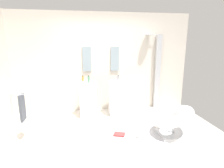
% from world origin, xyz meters
% --- Properties ---
extents(ground_plane, '(4.80, 3.60, 0.04)m').
position_xyz_m(ground_plane, '(0.00, 0.00, -0.02)').
color(ground_plane, silver).
extents(rear_partition, '(4.80, 0.10, 2.60)m').
position_xyz_m(rear_partition, '(0.00, 1.65, 1.30)').
color(rear_partition, beige).
rests_on(rear_partition, ground_plane).
extents(pedestal_sink_left, '(0.44, 0.44, 0.99)m').
position_xyz_m(pedestal_sink_left, '(-0.37, 1.17, 0.46)').
color(pedestal_sink_left, white).
rests_on(pedestal_sink_left, ground_plane).
extents(pedestal_sink_right, '(0.44, 0.44, 0.99)m').
position_xyz_m(pedestal_sink_right, '(0.37, 1.17, 0.46)').
color(pedestal_sink_right, white).
rests_on(pedestal_sink_right, ground_plane).
extents(vanity_mirror_left, '(0.22, 0.03, 0.63)m').
position_xyz_m(vanity_mirror_left, '(-0.37, 1.58, 1.41)').
color(vanity_mirror_left, '#8C9EA8').
extents(vanity_mirror_right, '(0.22, 0.03, 0.63)m').
position_xyz_m(vanity_mirror_right, '(0.37, 1.58, 1.41)').
color(vanity_mirror_right, '#8C9EA8').
extents(shower_column, '(0.49, 0.24, 2.05)m').
position_xyz_m(shower_column, '(1.56, 1.53, 1.08)').
color(shower_column, '#B7BABF').
rests_on(shower_column, ground_plane).
extents(lounge_chair, '(1.05, 1.04, 0.65)m').
position_xyz_m(lounge_chair, '(1.28, -0.08, 0.35)').
color(lounge_chair, '#B7BABF').
rests_on(lounge_chair, ground_plane).
extents(towel_rack, '(0.37, 0.22, 0.95)m').
position_xyz_m(towel_rack, '(-1.59, 0.14, 0.63)').
color(towel_rack, '#B7BABF').
rests_on(towel_rack, ground_plane).
extents(area_rug, '(1.26, 0.84, 0.01)m').
position_xyz_m(area_rug, '(0.45, 0.02, 0.01)').
color(area_rug, '#B2B2B7').
rests_on(area_rug, ground_plane).
extents(magazine_red, '(0.26, 0.22, 0.03)m').
position_xyz_m(magazine_red, '(0.23, 0.06, 0.02)').
color(magazine_red, '#B73838').
rests_on(magazine_red, area_rug).
extents(coffee_mug, '(0.09, 0.09, 0.09)m').
position_xyz_m(coffee_mug, '(0.60, -0.11, 0.06)').
color(coffee_mug, white).
rests_on(coffee_mug, area_rug).
extents(soap_bottle_green, '(0.05, 0.05, 0.17)m').
position_xyz_m(soap_bottle_green, '(-0.34, 1.05, 0.97)').
color(soap_bottle_green, '#59996B').
rests_on(soap_bottle_green, pedestal_sink_left).
extents(soap_bottle_grey, '(0.06, 0.06, 0.12)m').
position_xyz_m(soap_bottle_grey, '(0.41, 1.27, 0.94)').
color(soap_bottle_grey, '#99999E').
rests_on(soap_bottle_grey, pedestal_sink_right).
extents(soap_bottle_amber, '(0.05, 0.05, 0.14)m').
position_xyz_m(soap_bottle_amber, '(-0.48, 1.25, 0.95)').
color(soap_bottle_amber, '#C68C38').
rests_on(soap_bottle_amber, pedestal_sink_left).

